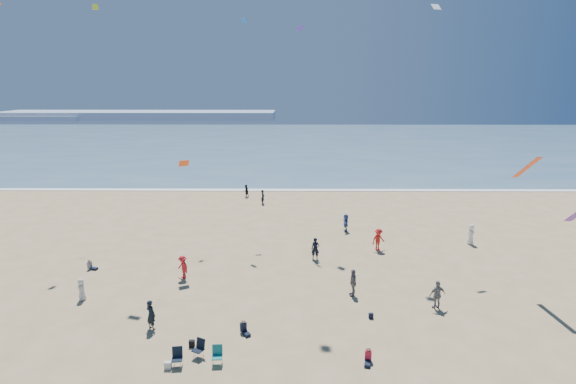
{
  "coord_description": "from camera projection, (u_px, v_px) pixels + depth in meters",
  "views": [
    {
      "loc": [
        2.2,
        -13.96,
        14.0
      ],
      "look_at": [
        2.0,
        8.0,
        8.7
      ],
      "focal_mm": 28.0,
      "sensor_mm": 36.0,
      "label": 1
    }
  ],
  "objects": [
    {
      "name": "headland_near",
      "position": [
        35.0,
        118.0,
        177.9
      ],
      "size": [
        40.0,
        14.0,
        2.0
      ],
      "primitive_type": "cube",
      "color": "#7A8EA8",
      "rests_on": "ground"
    },
    {
      "name": "chair_cluster",
      "position": [
        197.0,
        354.0,
        22.99
      ],
      "size": [
        2.65,
        1.54,
        1.0
      ],
      "color": "black",
      "rests_on": "ground"
    },
    {
      "name": "headland_far",
      "position": [
        139.0,
        115.0,
        182.27
      ],
      "size": [
        110.0,
        20.0,
        3.2
      ],
      "primitive_type": "cube",
      "color": "#7A8EA8",
      "rests_on": "ground"
    },
    {
      "name": "black_backpack",
      "position": [
        192.0,
        344.0,
        24.5
      ],
      "size": [
        0.3,
        0.22,
        0.38
      ],
      "primitive_type": "cube",
      "color": "black",
      "rests_on": "ground"
    },
    {
      "name": "navy_bag",
      "position": [
        371.0,
        316.0,
        27.49
      ],
      "size": [
        0.28,
        0.18,
        0.34
      ],
      "primitive_type": "cube",
      "color": "black",
      "rests_on": "ground"
    },
    {
      "name": "standing_flyers",
      "position": [
        333.0,
        282.0,
        30.49
      ],
      "size": [
        30.69,
        45.85,
        1.94
      ],
      "color": "black",
      "rests_on": "ground"
    },
    {
      "name": "white_tote",
      "position": [
        168.0,
        365.0,
        22.59
      ],
      "size": [
        0.35,
        0.2,
        0.4
      ],
      "primitive_type": "cube",
      "color": "silver",
      "rests_on": "ground"
    },
    {
      "name": "surf_line",
      "position": [
        276.0,
        190.0,
        60.61
      ],
      "size": [
        220.0,
        1.2,
        0.08
      ],
      "primitive_type": "cube",
      "color": "white",
      "rests_on": "ground"
    },
    {
      "name": "kites_aloft",
      "position": [
        398.0,
        65.0,
        27.32
      ],
      "size": [
        35.14,
        35.48,
        26.25
      ],
      "color": "white",
      "rests_on": "ground"
    },
    {
      "name": "ocean",
      "position": [
        283.0,
        143.0,
        109.21
      ],
      "size": [
        220.0,
        100.0,
        0.06
      ],
      "primitive_type": "cube",
      "color": "#476B84",
      "rests_on": "ground"
    },
    {
      "name": "seated_group",
      "position": [
        242.0,
        373.0,
        21.62
      ],
      "size": [
        21.35,
        25.07,
        0.84
      ],
      "color": "silver",
      "rests_on": "ground"
    }
  ]
}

